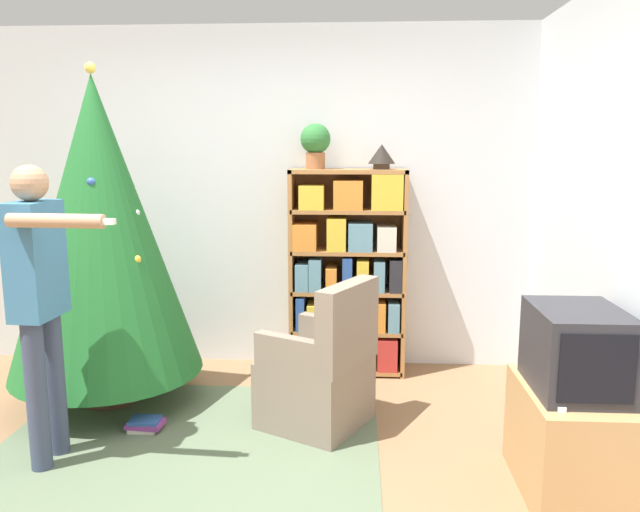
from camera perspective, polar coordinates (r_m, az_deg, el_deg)
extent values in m
plane|color=#846042|center=(3.37, -8.73, -20.53)|extent=(14.00, 14.00, 0.00)
cube|color=silver|center=(4.89, -4.24, 5.22)|extent=(8.00, 0.10, 2.60)
cube|color=#56664C|center=(3.89, -11.67, -16.12)|extent=(2.19, 1.68, 0.01)
cube|color=#A8703D|center=(4.71, -2.52, -1.45)|extent=(0.03, 0.33, 1.54)
cube|color=#A8703D|center=(4.70, 7.60, -1.56)|extent=(0.03, 0.33, 1.54)
cube|color=#A8703D|center=(4.60, 2.61, 7.75)|extent=(0.86, 0.33, 0.03)
cube|color=#A8703D|center=(4.85, 2.56, -1.13)|extent=(0.86, 0.01, 1.54)
cube|color=#A8703D|center=(4.89, 2.47, -10.04)|extent=(0.83, 0.33, 0.03)
cube|color=#284C93|center=(4.84, -1.22, -8.94)|extent=(0.18, 0.26, 0.18)
cube|color=#284C93|center=(4.83, 1.17, -9.00)|extent=(0.18, 0.27, 0.18)
cube|color=gold|center=(4.81, 3.79, -8.90)|extent=(0.16, 0.25, 0.21)
cube|color=#B22D28|center=(4.83, 6.12, -8.61)|extent=(0.15, 0.30, 0.24)
cube|color=#A8703D|center=(4.80, 2.49, -6.65)|extent=(0.83, 0.33, 0.03)
cube|color=#284C93|center=(4.75, -1.71, -5.05)|extent=(0.06, 0.28, 0.25)
cube|color=gold|center=(4.75, -0.66, -5.39)|extent=(0.07, 0.28, 0.20)
cube|color=beige|center=(4.74, 0.64, -5.40)|extent=(0.08, 0.28, 0.20)
cube|color=gold|center=(4.73, 1.89, -5.16)|extent=(0.07, 0.26, 0.24)
cube|color=orange|center=(4.73, 3.11, -5.39)|extent=(0.09, 0.28, 0.21)
cube|color=gold|center=(4.73, 4.21, -5.14)|extent=(0.06, 0.28, 0.25)
cube|color=orange|center=(4.75, 5.55, -5.28)|extent=(0.06, 0.31, 0.22)
cube|color=#5B899E|center=(4.73, 6.70, -5.38)|extent=(0.08, 0.25, 0.22)
cube|color=#A8703D|center=(4.72, 2.52, -3.13)|extent=(0.83, 0.33, 0.03)
cube|color=#5B899E|center=(4.69, -1.56, -1.76)|extent=(0.10, 0.29, 0.20)
cube|color=#5B899E|center=(4.65, -0.39, -1.61)|extent=(0.09, 0.24, 0.24)
cube|color=orange|center=(4.69, 1.09, -1.93)|extent=(0.08, 0.31, 0.17)
cube|color=#284C93|center=(4.66, 2.53, -1.51)|extent=(0.07, 0.28, 0.25)
cube|color=gold|center=(4.67, 3.91, -1.64)|extent=(0.09, 0.29, 0.23)
cube|color=#5B899E|center=(4.65, 5.40, -1.72)|extent=(0.08, 0.25, 0.23)
cube|color=#232328|center=(4.65, 6.87, -1.68)|extent=(0.09, 0.24, 0.24)
cube|color=#A8703D|center=(4.66, 2.55, 0.49)|extent=(0.83, 0.33, 0.03)
cube|color=orange|center=(4.62, -1.35, 1.84)|extent=(0.17, 0.27, 0.20)
cube|color=gold|center=(4.62, 1.55, 2.10)|extent=(0.14, 0.29, 0.24)
cube|color=#5B899E|center=(4.61, 3.71, 1.85)|extent=(0.17, 0.27, 0.20)
cube|color=beige|center=(4.62, 6.06, 1.67)|extent=(0.14, 0.28, 0.18)
cube|color=#A8703D|center=(4.62, 2.58, 4.19)|extent=(0.83, 0.33, 0.03)
cube|color=gold|center=(4.61, -0.70, 5.46)|extent=(0.18, 0.31, 0.17)
cube|color=orange|center=(4.57, 2.61, 5.63)|extent=(0.21, 0.25, 0.21)
cube|color=gold|center=(4.58, 6.12, 5.89)|extent=(0.22, 0.27, 0.26)
cube|color=tan|center=(3.45, 21.84, -15.41)|extent=(0.47, 0.73, 0.54)
cube|color=#28282D|center=(3.28, 22.38, -7.93)|extent=(0.41, 0.53, 0.41)
cube|color=black|center=(3.04, 24.04, -9.46)|extent=(0.33, 0.01, 0.32)
cube|color=white|center=(3.10, 20.95, -12.60)|extent=(0.04, 0.12, 0.02)
cylinder|color=#4C3323|center=(4.56, -18.62, -11.85)|extent=(0.36, 0.36, 0.10)
cylinder|color=brown|center=(4.52, -18.70, -10.55)|extent=(0.08, 0.08, 0.12)
cone|color=#1E6028|center=(4.28, -19.47, 2.47)|extent=(1.25, 1.25, 1.93)
sphere|color=#335BB2|center=(4.39, -23.97, -0.50)|extent=(0.07, 0.07, 0.07)
sphere|color=gold|center=(4.37, -22.97, 3.11)|extent=(0.05, 0.05, 0.05)
sphere|color=gold|center=(4.03, -16.43, -0.31)|extent=(0.06, 0.06, 0.06)
sphere|color=silver|center=(4.30, -16.88, 6.24)|extent=(0.04, 0.04, 0.04)
sphere|color=silver|center=(4.13, -16.44, 3.80)|extent=(0.05, 0.05, 0.05)
sphere|color=#B74C93|center=(4.69, -17.57, -0.79)|extent=(0.05, 0.05, 0.05)
sphere|color=#335BB2|center=(4.00, -19.56, 3.17)|extent=(0.05, 0.05, 0.05)
sphere|color=#335BB2|center=(4.05, -20.20, 6.39)|extent=(0.05, 0.05, 0.05)
sphere|color=#E5CC4C|center=(4.27, -20.27, 15.84)|extent=(0.07, 0.07, 0.07)
cube|color=#7A6B5B|center=(3.95, -0.47, -12.27)|extent=(0.76, 0.76, 0.42)
cube|color=#7A6B5B|center=(3.68, 2.58, -6.33)|extent=(0.37, 0.55, 0.50)
cube|color=#7A6B5B|center=(4.04, 1.34, -7.08)|extent=(0.48, 0.31, 0.20)
cube|color=#7A6B5B|center=(3.65, -2.49, -8.97)|extent=(0.48, 0.31, 0.20)
cylinder|color=#38425B|center=(3.82, -23.07, -10.69)|extent=(0.11, 0.11, 0.82)
cylinder|color=#38425B|center=(3.68, -24.47, -11.60)|extent=(0.11, 0.11, 0.82)
cube|color=teal|center=(3.56, -24.56, -0.34)|extent=(0.20, 0.33, 0.61)
cylinder|color=tan|center=(3.74, -22.96, -0.26)|extent=(0.07, 0.07, 0.49)
cylinder|color=tan|center=(3.24, -23.02, 2.98)|extent=(0.48, 0.10, 0.07)
cube|color=white|center=(3.13, -19.19, 3.00)|extent=(0.11, 0.04, 0.03)
sphere|color=tan|center=(3.52, -25.03, 6.07)|extent=(0.19, 0.19, 0.19)
cylinder|color=#935B38|center=(4.61, -0.42, 8.69)|extent=(0.14, 0.14, 0.12)
sphere|color=#2D7033|center=(4.60, -0.42, 10.67)|extent=(0.22, 0.22, 0.22)
cylinder|color=#473828|center=(4.60, 5.64, 8.15)|extent=(0.12, 0.12, 0.04)
cone|color=black|center=(4.60, 5.66, 9.27)|extent=(0.20, 0.20, 0.14)
cube|color=beige|center=(4.07, -15.80, -14.94)|extent=(0.17, 0.13, 0.03)
cube|color=#843889|center=(4.06, -15.66, -14.56)|extent=(0.22, 0.16, 0.03)
cube|color=#284C93|center=(4.05, -15.73, -14.25)|extent=(0.18, 0.14, 0.02)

